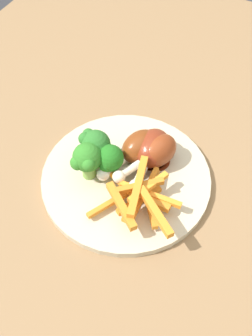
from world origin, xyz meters
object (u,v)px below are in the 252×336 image
Objects in this scene: broccoli_floret_front at (107,157)px; broccoli_floret_middle at (96,145)px; dining_table at (98,230)px; chicken_drumstick_far at (155,153)px; chicken_drumstick_extra at (152,150)px; chicken_drumstick_near at (138,148)px; dinner_plate at (126,178)px; carrot_fries_pile at (140,197)px; broccoli_floret_back at (87,159)px.

broccoli_floret_middle reaches higher than broccoli_floret_front.
chicken_drumstick_far is (0.10, -0.05, 0.12)m from dining_table.
broccoli_floret_front is 0.47× the size of chicken_drumstick_extra.
broccoli_floret_front is at bearing 148.24° from chicken_drumstick_near.
chicken_drumstick_near is at bearing -31.76° from broccoli_floret_front.
broccoli_floret_middle is 0.53× the size of chicken_drumstick_extra.
broccoli_floret_front is (0.05, 0.01, 0.13)m from dining_table.
broccoli_floret_middle reaches higher than dinner_plate.
chicken_drumstick_far reaches higher than carrot_fries_pile.
chicken_drumstick_extra reaches higher than dining_table.
chicken_drumstick_extra is at bearing -43.60° from broccoli_floret_front.
broccoli_floret_back is at bearing 142.64° from chicken_drumstick_near.
carrot_fries_pile is at bearing -166.04° from chicken_drumstick_extra.
broccoli_floret_middle is at bearing 66.48° from carrot_fries_pile.
chicken_drumstick_far is (0.08, 0.01, 0.00)m from carrot_fries_pile.
chicken_drumstick_extra is at bearing 72.83° from chicken_drumstick_far.
chicken_drumstick_extra is at bearing -44.86° from broccoli_floret_back.
carrot_fries_pile is (-0.03, -0.07, -0.01)m from broccoli_floret_front.
broccoli_floret_middle reaches higher than chicken_drumstick_near.
chicken_drumstick_near is (0.07, -0.05, -0.02)m from broccoli_floret_back.
broccoli_floret_front is 0.08m from carrot_fries_pile.
broccoli_floret_front is 0.48× the size of chicken_drumstick_far.
dinner_plate is at bearing -179.45° from chicken_drumstick_near.
dining_table is 19.47× the size of broccoli_floret_back.
broccoli_floret_front is 0.03m from broccoli_floret_back.
chicken_drumstick_near is at bearing 97.76° from chicken_drumstick_far.
broccoli_floret_back reaches higher than dining_table.
chicken_drumstick_near is at bearing -56.01° from broccoli_floret_middle.
carrot_fries_pile is (-0.04, -0.09, -0.02)m from broccoli_floret_middle.
dining_table is at bearing 166.33° from chicken_drumstick_near.
dinner_plate is 1.93× the size of carrot_fries_pile.
dining_table is 0.14m from carrot_fries_pile.
dining_table is at bearing 106.58° from carrot_fries_pile.
broccoli_floret_middle reaches higher than chicken_drumstick_far.
chicken_drumstick_extra reaches higher than chicken_drumstick_near.
chicken_drumstick_near is at bearing 28.34° from carrot_fries_pile.
broccoli_floret_middle is 0.09m from chicken_drumstick_far.
broccoli_floret_back is 0.54× the size of chicken_drumstick_extra.
dining_table is 10.55× the size of chicken_drumstick_extra.
chicken_drumstick_far is at bearing -63.91° from broccoli_floret_middle.
dinner_plate is 4.57× the size of broccoli_floret_front.
carrot_fries_pile is at bearing -73.42° from dining_table.
chicken_drumstick_extra is (0.05, -0.05, -0.01)m from broccoli_floret_front.
broccoli_floret_back is (-0.03, -0.00, 0.00)m from broccoli_floret_middle.
chicken_drumstick_near is 0.02m from chicken_drumstick_extra.
broccoli_floret_front reaches higher than chicken_drumstick_near.
broccoli_floret_back is 0.09m from carrot_fries_pile.
broccoli_floret_middle is 0.53× the size of chicken_drumstick_near.
chicken_drumstick_extra is at bearing 13.96° from carrot_fries_pile.
broccoli_floret_middle reaches higher than carrot_fries_pile.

